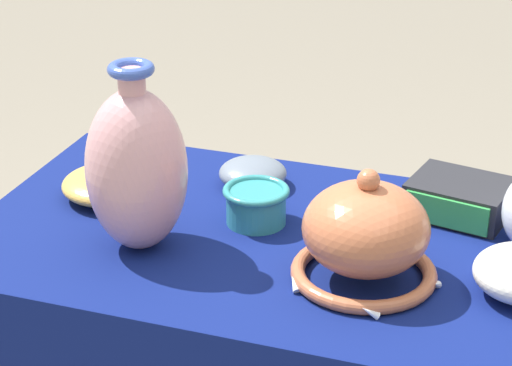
{
  "coord_description": "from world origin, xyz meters",
  "views": [
    {
      "loc": [
        0.36,
        -1.37,
        1.53
      ],
      "look_at": [
        -0.08,
        -0.06,
        0.88
      ],
      "focal_mm": 70.0,
      "sensor_mm": 36.0,
      "label": 1
    }
  ],
  "objects_px": {
    "vase_tall_bulbous": "(136,168)",
    "bowl_shallow_slate": "(253,173)",
    "bowl_shallow_ochre": "(110,184)",
    "vase_dome_bell": "(365,236)",
    "mosaic_tile_box": "(460,198)",
    "cup_wide_teal": "(256,203)"
  },
  "relations": [
    {
      "from": "bowl_shallow_ochre",
      "to": "vase_tall_bulbous",
      "type": "bearing_deg",
      "value": -49.15
    },
    {
      "from": "bowl_shallow_ochre",
      "to": "mosaic_tile_box",
      "type": "bearing_deg",
      "value": 12.27
    },
    {
      "from": "vase_dome_bell",
      "to": "bowl_shallow_slate",
      "type": "distance_m",
      "value": 0.37
    },
    {
      "from": "bowl_shallow_slate",
      "to": "vase_dome_bell",
      "type": "bearing_deg",
      "value": -43.89
    },
    {
      "from": "vase_dome_bell",
      "to": "mosaic_tile_box",
      "type": "height_order",
      "value": "vase_dome_bell"
    },
    {
      "from": "vase_tall_bulbous",
      "to": "bowl_shallow_ochre",
      "type": "height_order",
      "value": "vase_tall_bulbous"
    },
    {
      "from": "mosaic_tile_box",
      "to": "bowl_shallow_ochre",
      "type": "distance_m",
      "value": 0.61
    },
    {
      "from": "mosaic_tile_box",
      "to": "bowl_shallow_slate",
      "type": "xyz_separation_m",
      "value": [
        -0.37,
        -0.01,
        -0.01
      ]
    },
    {
      "from": "bowl_shallow_ochre",
      "to": "vase_dome_bell",
      "type": "bearing_deg",
      "value": -15.22
    },
    {
      "from": "vase_dome_bell",
      "to": "bowl_shallow_slate",
      "type": "height_order",
      "value": "vase_dome_bell"
    },
    {
      "from": "cup_wide_teal",
      "to": "bowl_shallow_slate",
      "type": "height_order",
      "value": "cup_wide_teal"
    },
    {
      "from": "vase_dome_bell",
      "to": "bowl_shallow_slate",
      "type": "bearing_deg",
      "value": 136.11
    },
    {
      "from": "vase_tall_bulbous",
      "to": "mosaic_tile_box",
      "type": "bearing_deg",
      "value": 30.59
    },
    {
      "from": "mosaic_tile_box",
      "to": "bowl_shallow_slate",
      "type": "relative_size",
      "value": 1.51
    },
    {
      "from": "vase_tall_bulbous",
      "to": "bowl_shallow_slate",
      "type": "distance_m",
      "value": 0.31
    },
    {
      "from": "bowl_shallow_ochre",
      "to": "bowl_shallow_slate",
      "type": "xyz_separation_m",
      "value": [
        0.22,
        0.12,
        0.0
      ]
    },
    {
      "from": "bowl_shallow_ochre",
      "to": "bowl_shallow_slate",
      "type": "relative_size",
      "value": 1.38
    },
    {
      "from": "mosaic_tile_box",
      "to": "bowl_shallow_slate",
      "type": "height_order",
      "value": "mosaic_tile_box"
    },
    {
      "from": "vase_dome_bell",
      "to": "mosaic_tile_box",
      "type": "relative_size",
      "value": 1.25
    },
    {
      "from": "cup_wide_teal",
      "to": "bowl_shallow_slate",
      "type": "bearing_deg",
      "value": 111.32
    },
    {
      "from": "vase_dome_bell",
      "to": "cup_wide_teal",
      "type": "height_order",
      "value": "vase_dome_bell"
    },
    {
      "from": "vase_dome_bell",
      "to": "vase_tall_bulbous",
      "type": "bearing_deg",
      "value": -177.87
    }
  ]
}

